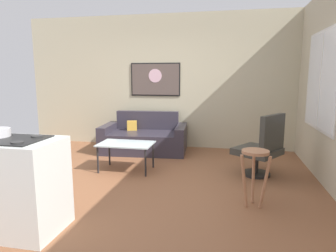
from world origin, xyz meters
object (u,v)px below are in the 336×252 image
couch (145,139)px  wall_painting (155,79)px  coffee_table (126,146)px  armchair (262,147)px  bar_stool (255,164)px

couch → wall_painting: size_ratio=1.62×
coffee_table → armchair: 2.13m
couch → coffee_table: couch is taller
armchair → couch: bearing=152.5°
bar_stool → armchair: bearing=79.9°
couch → armchair: bearing=-27.5°
couch → bar_stool: size_ratio=2.58×
couch → coffee_table: (0.06, -1.27, 0.15)m
couch → armchair: 2.47m
coffee_table → armchair: bearing=3.7°
couch → wall_painting: (0.10, 0.54, 1.19)m
bar_stool → wall_painting: 3.50m
armchair → wall_painting: wall_painting is taller
armchair → wall_painting: 2.85m
coffee_table → bar_stool: (1.93, -0.99, 0.11)m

